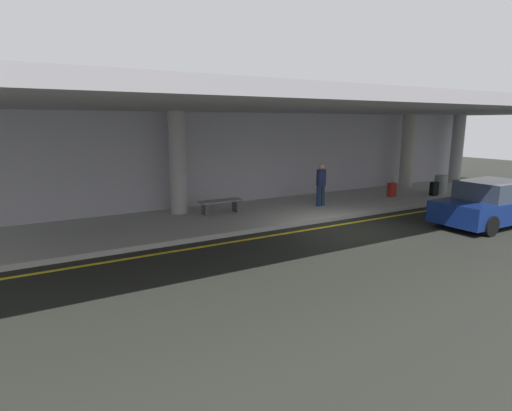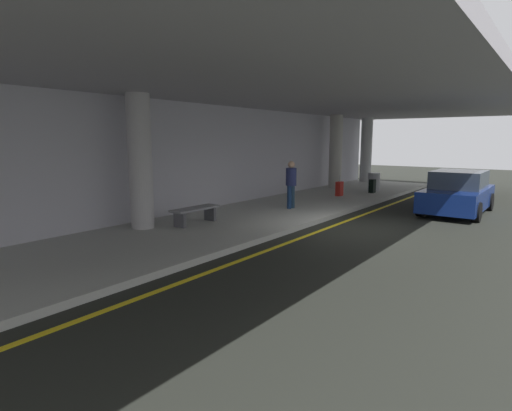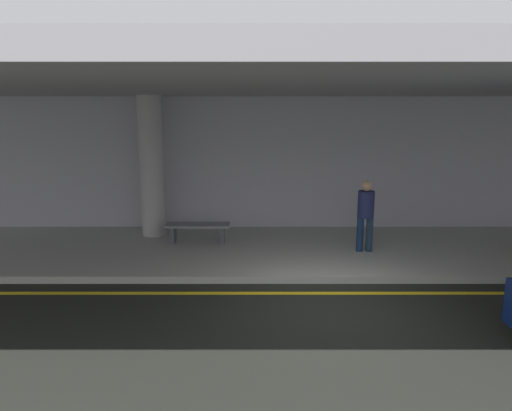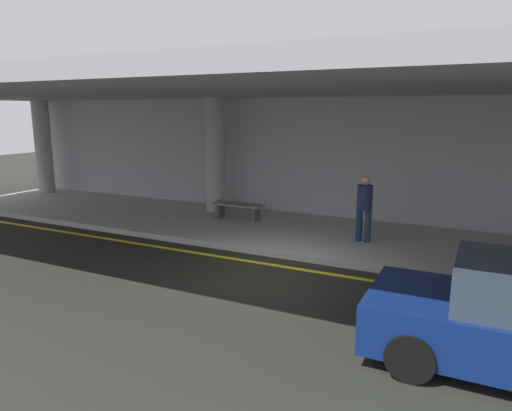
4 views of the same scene
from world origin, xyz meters
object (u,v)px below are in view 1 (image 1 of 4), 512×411
at_px(support_column_center, 407,151).
at_px(support_column_right_mid, 457,149).
at_px(bench_metal, 220,204).
at_px(support_column_left_mid, 178,163).
at_px(car_navy, 490,204).
at_px(traveler_with_luggage, 321,182).
at_px(trash_bin_steel, 441,184).
at_px(suitcase_upright_primary, 434,189).
at_px(suitcase_upright_secondary, 392,190).

height_order(support_column_center, support_column_right_mid, same).
height_order(support_column_center, bench_metal, support_column_center).
xyz_separation_m(support_column_left_mid, support_column_center, (12.00, 0.00, 0.00)).
bearing_deg(bench_metal, support_column_left_mid, 147.77).
distance_m(support_column_left_mid, car_navy, 10.80).
distance_m(support_column_right_mid, car_navy, 9.82).
bearing_deg(support_column_center, support_column_left_mid, 180.00).
height_order(car_navy, traveler_with_luggage, traveler_with_luggage).
height_order(support_column_left_mid, traveler_with_luggage, support_column_left_mid).
height_order(bench_metal, trash_bin_steel, trash_bin_steel).
relative_size(car_navy, bench_metal, 2.56).
xyz_separation_m(support_column_left_mid, support_column_right_mid, (16.00, 0.00, 0.00)).
relative_size(support_column_center, support_column_right_mid, 1.00).
distance_m(bench_metal, trash_bin_steel, 10.84).
bearing_deg(support_column_center, traveler_with_luggage, -166.94).
xyz_separation_m(car_navy, suitcase_upright_primary, (2.59, 4.09, -0.25)).
bearing_deg(support_column_left_mid, support_column_center, 0.00).
bearing_deg(suitcase_upright_primary, bench_metal, -175.78).
height_order(support_column_center, suitcase_upright_primary, support_column_center).
height_order(support_column_right_mid, traveler_with_luggage, support_column_right_mid).
bearing_deg(support_column_right_mid, support_column_center, 180.00).
bearing_deg(trash_bin_steel, support_column_center, 90.69).
height_order(support_column_center, car_navy, support_column_center).
bearing_deg(suitcase_upright_primary, trash_bin_steel, 29.26).
bearing_deg(traveler_with_luggage, bench_metal, -161.86).
height_order(car_navy, bench_metal, car_navy).
xyz_separation_m(support_column_left_mid, bench_metal, (1.26, -0.79, -1.47)).
xyz_separation_m(support_column_center, bench_metal, (-10.74, -0.79, -1.47)).
height_order(support_column_center, trash_bin_steel, support_column_center).
distance_m(support_column_center, car_navy, 7.31).
height_order(support_column_right_mid, trash_bin_steel, support_column_right_mid).
xyz_separation_m(support_column_right_mid, bench_metal, (-14.74, -0.79, -1.47)).
distance_m(support_column_left_mid, traveler_with_luggage, 5.57).
distance_m(car_navy, suitcase_upright_secondary, 4.90).
bearing_deg(bench_metal, support_column_right_mid, 3.09).
xyz_separation_m(car_navy, suitcase_upright_secondary, (0.71, 4.85, -0.25)).
height_order(support_column_center, suitcase_upright_secondary, support_column_center).
relative_size(suitcase_upright_primary, bench_metal, 0.56).
distance_m(traveler_with_luggage, suitcase_upright_secondary, 4.12).
bearing_deg(suitcase_upright_primary, traveler_with_luggage, -174.19).
xyz_separation_m(support_column_left_mid, trash_bin_steel, (12.02, -2.04, -1.40)).
bearing_deg(suitcase_upright_secondary, support_column_left_mid, -175.46).
bearing_deg(suitcase_upright_secondary, car_navy, -84.56).
bearing_deg(support_column_right_mid, suitcase_upright_secondary, -167.17).
relative_size(car_navy, suitcase_upright_primary, 4.56).
distance_m(car_navy, traveler_with_luggage, 5.87).
bearing_deg(trash_bin_steel, support_column_right_mid, 27.12).
height_order(traveler_with_luggage, trash_bin_steel, traveler_with_luggage).
bearing_deg(suitcase_upright_secondary, bench_metal, -171.34).
distance_m(suitcase_upright_primary, bench_metal, 10.07).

